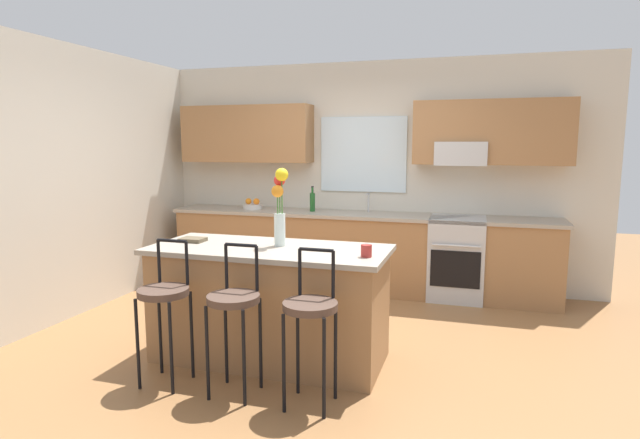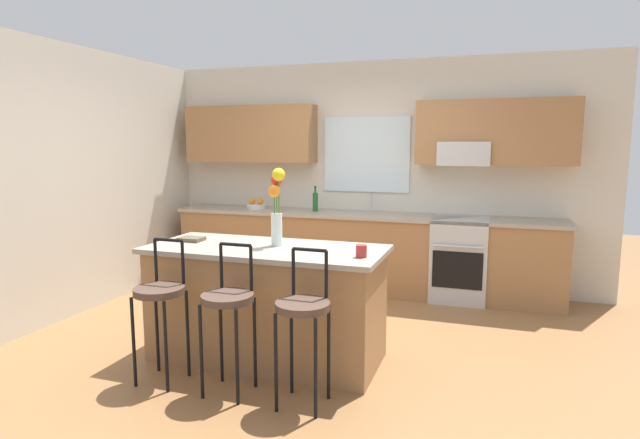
% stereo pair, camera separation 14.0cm
% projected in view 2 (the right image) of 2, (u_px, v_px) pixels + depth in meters
% --- Properties ---
extents(ground_plane, '(14.00, 14.00, 0.00)m').
position_uv_depth(ground_plane, '(311.00, 339.00, 4.61)').
color(ground_plane, olive).
extents(wall_left, '(0.12, 4.60, 2.70)m').
position_uv_depth(wall_left, '(95.00, 180.00, 5.50)').
color(wall_left, beige).
rests_on(wall_left, ground).
extents(back_wall_assembly, '(5.60, 0.50, 2.70)m').
position_uv_depth(back_wall_assembly, '(368.00, 162.00, 6.24)').
color(back_wall_assembly, beige).
rests_on(back_wall_assembly, ground).
extents(counter_run, '(4.56, 0.64, 0.92)m').
position_uv_depth(counter_run, '(359.00, 251.00, 6.13)').
color(counter_run, '#996B42').
rests_on(counter_run, ground).
extents(sink_faucet, '(0.02, 0.13, 0.23)m').
position_uv_depth(sink_faucet, '(371.00, 200.00, 6.15)').
color(sink_faucet, '#B7BABC').
rests_on(sink_faucet, counter_run).
extents(oven_range, '(0.60, 0.64, 0.92)m').
position_uv_depth(oven_range, '(459.00, 259.00, 5.75)').
color(oven_range, '#B7BABC').
rests_on(oven_range, ground).
extents(kitchen_island, '(1.89, 0.83, 0.92)m').
position_uv_depth(kitchen_island, '(267.00, 303.00, 4.15)').
color(kitchen_island, '#996B42').
rests_on(kitchen_island, ground).
extents(bar_stool_near, '(0.36, 0.36, 1.04)m').
position_uv_depth(bar_stool_near, '(160.00, 297.00, 3.72)').
color(bar_stool_near, black).
rests_on(bar_stool_near, ground).
extents(bar_stool_middle, '(0.36, 0.36, 1.04)m').
position_uv_depth(bar_stool_middle, '(228.00, 305.00, 3.54)').
color(bar_stool_middle, black).
rests_on(bar_stool_middle, ground).
extents(bar_stool_far, '(0.36, 0.36, 1.04)m').
position_uv_depth(bar_stool_far, '(303.00, 313.00, 3.37)').
color(bar_stool_far, black).
rests_on(bar_stool_far, ground).
extents(flower_vase, '(0.13, 0.15, 0.62)m').
position_uv_depth(flower_vase, '(277.00, 203.00, 4.09)').
color(flower_vase, silver).
rests_on(flower_vase, kitchen_island).
extents(mug_ceramic, '(0.08, 0.08, 0.09)m').
position_uv_depth(mug_ceramic, '(361.00, 251.00, 3.70)').
color(mug_ceramic, '#A52D28').
rests_on(mug_ceramic, kitchen_island).
extents(cookbook, '(0.20, 0.15, 0.03)m').
position_uv_depth(cookbook, '(191.00, 239.00, 4.33)').
color(cookbook, brown).
rests_on(cookbook, kitchen_island).
extents(fruit_bowl_oranges, '(0.24, 0.24, 0.13)m').
position_uv_depth(fruit_bowl_oranges, '(256.00, 205.00, 6.49)').
color(fruit_bowl_oranges, silver).
rests_on(fruit_bowl_oranges, counter_run).
extents(bottle_olive_oil, '(0.06, 0.06, 0.30)m').
position_uv_depth(bottle_olive_oil, '(315.00, 201.00, 6.22)').
color(bottle_olive_oil, '#1E5923').
rests_on(bottle_olive_oil, counter_run).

